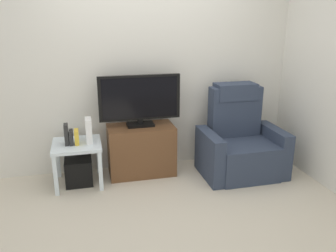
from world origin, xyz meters
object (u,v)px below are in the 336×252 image
Objects in this scene: book_middle at (71,137)px; book_rightmost at (77,137)px; television at (140,99)px; book_leftmost at (66,134)px; side_table at (77,150)px; subwoofer_box at (79,171)px; game_console at (89,130)px; recliner_armchair at (240,143)px; tv_stand at (141,150)px.

book_middle is 0.06m from book_rightmost.
television is 4.03× the size of book_leftmost.
book_leftmost is at bearing -168.69° from side_table.
book_leftmost is (-0.10, -0.02, 0.20)m from side_table.
book_leftmost is at bearing -168.69° from subwoofer_box.
side_table is 0.26m from subwoofer_box.
game_console is at bearing 3.95° from side_table.
game_console reaches higher than book_leftmost.
recliner_armchair is 3.92× the size of game_console.
television reaches higher than recliner_armchair.
book_rightmost is (-0.75, -0.12, 0.27)m from tv_stand.
book_rightmost is (0.01, -0.02, 0.16)m from side_table.
subwoofer_box is at bearing -172.29° from tv_stand.
television reaches higher than subwoofer_box.
subwoofer_box is (-0.75, -0.12, -0.78)m from television.
television reaches higher than book_middle.
book_rightmost is at bearing 0.00° from book_middle.
book_leftmost is (-0.85, -0.14, -0.32)m from television.
game_console is (0.15, 0.01, 0.48)m from subwoofer_box.
side_table is at bearing 173.13° from recliner_armchair.
recliner_armchair is at bearing -3.76° from book_rightmost.
book_leftmost is at bearing -171.87° from tv_stand.
recliner_armchair is 3.56× the size of subwoofer_box.
side_table is at bearing 111.42° from book_rightmost.
book_middle reaches higher than subwoofer_box.
game_console reaches higher than subwoofer_box.
tv_stand is at bearing 9.29° from book_rightmost.
book_rightmost is at bearing -169.32° from television.
subwoofer_box is 1.85× the size of book_rightmost.
recliner_armchair reaches higher than book_rightmost.
game_console is (0.15, 0.01, 0.22)m from side_table.
television is at bearing 90.00° from tv_stand.
side_table is at bearing -170.91° from television.
book_rightmost is at bearing 0.00° from book_leftmost.
game_console is at bearing 12.34° from book_rightmost.
recliner_armchair is at bearing -11.87° from tv_stand.
game_console is at bearing -169.70° from television.
side_table is 0.16m from book_rightmost.
game_console reaches higher than book_rightmost.
tv_stand reaches higher than subwoofer_box.
television is 0.84m from book_rightmost.
subwoofer_box is 1.10× the size of game_console.
television is 1.34m from recliner_armchair.
tv_stand is 3.31× the size of book_leftmost.
side_table is 1.96× the size of game_console.
game_console is (0.14, 0.03, 0.06)m from book_rightmost.
book_leftmost is 0.11m from book_rightmost.
television is at bearing 9.35° from book_leftmost.
book_leftmost is 0.25m from game_console.
recliner_armchair is at bearing -4.33° from side_table.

